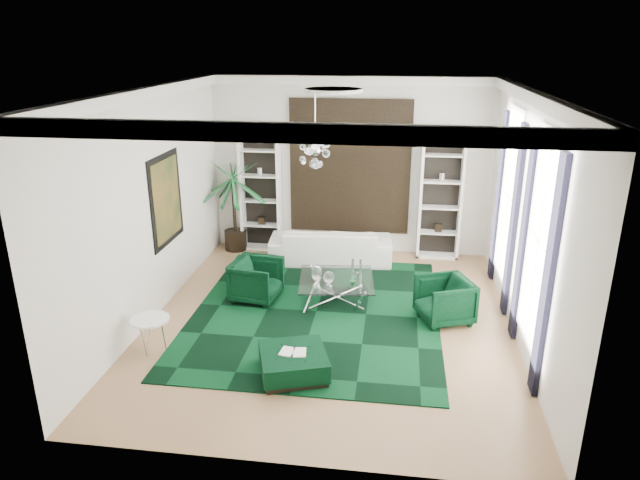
# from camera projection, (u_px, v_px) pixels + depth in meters

# --- Properties ---
(floor) EXTENTS (6.00, 7.00, 0.02)m
(floor) POSITION_uv_depth(u_px,v_px,m) (330.00, 321.00, 9.67)
(floor) COLOR #A47D56
(floor) RESTS_ON ground
(ceiling) EXTENTS (6.00, 7.00, 0.02)m
(ceiling) POSITION_uv_depth(u_px,v_px,m) (332.00, 89.00, 8.39)
(ceiling) COLOR white
(ceiling) RESTS_ON ground
(wall_back) EXTENTS (6.00, 0.02, 3.80)m
(wall_back) POSITION_uv_depth(u_px,v_px,m) (350.00, 167.00, 12.31)
(wall_back) COLOR silver
(wall_back) RESTS_ON ground
(wall_front) EXTENTS (6.00, 0.02, 3.80)m
(wall_front) POSITION_uv_depth(u_px,v_px,m) (290.00, 313.00, 5.75)
(wall_front) COLOR silver
(wall_front) RESTS_ON ground
(wall_left) EXTENTS (0.02, 7.00, 3.80)m
(wall_left) POSITION_uv_depth(u_px,v_px,m) (150.00, 206.00, 9.41)
(wall_left) COLOR silver
(wall_left) RESTS_ON ground
(wall_right) EXTENTS (0.02, 7.00, 3.80)m
(wall_right) POSITION_uv_depth(u_px,v_px,m) (528.00, 221.00, 8.64)
(wall_right) COLOR silver
(wall_right) RESTS_ON ground
(crown_molding) EXTENTS (6.00, 7.00, 0.18)m
(crown_molding) POSITION_uv_depth(u_px,v_px,m) (332.00, 97.00, 8.43)
(crown_molding) COLOR white
(crown_molding) RESTS_ON ceiling
(ceiling_medallion) EXTENTS (0.90, 0.90, 0.05)m
(ceiling_medallion) POSITION_uv_depth(u_px,v_px,m) (334.00, 90.00, 8.68)
(ceiling_medallion) COLOR white
(ceiling_medallion) RESTS_ON ceiling
(tapestry) EXTENTS (2.50, 0.06, 2.80)m
(tapestry) POSITION_uv_depth(u_px,v_px,m) (350.00, 167.00, 12.26)
(tapestry) COLOR black
(tapestry) RESTS_ON wall_back
(shelving_left) EXTENTS (0.90, 0.38, 2.80)m
(shelving_left) POSITION_uv_depth(u_px,v_px,m) (261.00, 188.00, 12.54)
(shelving_left) COLOR white
(shelving_left) RESTS_ON floor
(shelving_right) EXTENTS (0.90, 0.38, 2.80)m
(shelving_right) POSITION_uv_depth(u_px,v_px,m) (441.00, 195.00, 12.04)
(shelving_right) COLOR white
(shelving_right) RESTS_ON floor
(painting) EXTENTS (0.04, 1.30, 1.60)m
(painting) POSITION_uv_depth(u_px,v_px,m) (167.00, 199.00, 9.99)
(painting) COLOR black
(painting) RESTS_ON wall_left
(window_near) EXTENTS (0.03, 1.10, 2.90)m
(window_near) POSITION_uv_depth(u_px,v_px,m) (539.00, 241.00, 7.80)
(window_near) COLOR white
(window_near) RESTS_ON wall_right
(curtain_near_a) EXTENTS (0.07, 0.30, 3.25)m
(curtain_near_a) POSITION_uv_depth(u_px,v_px,m) (548.00, 280.00, 7.16)
(curtain_near_a) COLOR black
(curtain_near_a) RESTS_ON floor
(curtain_near_b) EXTENTS (0.07, 0.30, 3.25)m
(curtain_near_b) POSITION_uv_depth(u_px,v_px,m) (523.00, 239.00, 8.62)
(curtain_near_b) COLOR black
(curtain_near_b) RESTS_ON floor
(window_far) EXTENTS (0.03, 1.10, 2.90)m
(window_far) POSITION_uv_depth(u_px,v_px,m) (509.00, 196.00, 10.04)
(window_far) COLOR white
(window_far) RESTS_ON wall_right
(curtain_far_a) EXTENTS (0.07, 0.30, 3.25)m
(curtain_far_a) POSITION_uv_depth(u_px,v_px,m) (513.00, 222.00, 9.40)
(curtain_far_a) COLOR black
(curtain_far_a) RESTS_ON floor
(curtain_far_b) EXTENTS (0.07, 0.30, 3.25)m
(curtain_far_b) POSITION_uv_depth(u_px,v_px,m) (499.00, 198.00, 10.86)
(curtain_far_b) COLOR black
(curtain_far_b) RESTS_ON floor
(rug) EXTENTS (4.20, 5.00, 0.02)m
(rug) POSITION_uv_depth(u_px,v_px,m) (316.00, 312.00, 9.95)
(rug) COLOR black
(rug) RESTS_ON floor
(sofa) EXTENTS (2.63, 1.20, 0.75)m
(sofa) POSITION_uv_depth(u_px,v_px,m) (330.00, 245.00, 12.11)
(sofa) COLOR white
(sofa) RESTS_ON floor
(armchair_left) EXTENTS (0.93, 0.91, 0.75)m
(armchair_left) POSITION_uv_depth(u_px,v_px,m) (256.00, 280.00, 10.33)
(armchair_left) COLOR black
(armchair_left) RESTS_ON floor
(armchair_right) EXTENTS (1.07, 1.06, 0.76)m
(armchair_right) POSITION_uv_depth(u_px,v_px,m) (444.00, 300.00, 9.54)
(armchair_right) COLOR black
(armchair_right) RESTS_ON floor
(coffee_table) EXTENTS (1.45, 1.45, 0.45)m
(coffee_table) POSITION_uv_depth(u_px,v_px,m) (336.00, 290.00, 10.28)
(coffee_table) COLOR white
(coffee_table) RESTS_ON floor
(ottoman_side) EXTENTS (1.00, 1.00, 0.39)m
(ottoman_side) POSITION_uv_depth(u_px,v_px,m) (256.00, 271.00, 11.22)
(ottoman_side) COLOR black
(ottoman_side) RESTS_ON floor
(ottoman_front) EXTENTS (1.15, 1.15, 0.36)m
(ottoman_front) POSITION_uv_depth(u_px,v_px,m) (293.00, 364.00, 8.04)
(ottoman_front) COLOR black
(ottoman_front) RESTS_ON floor
(book) EXTENTS (0.38, 0.25, 0.03)m
(book) POSITION_uv_depth(u_px,v_px,m) (293.00, 352.00, 7.97)
(book) COLOR white
(book) RESTS_ON ottoman_front
(side_table) EXTENTS (0.65, 0.65, 0.55)m
(side_table) POSITION_uv_depth(u_px,v_px,m) (152.00, 336.00, 8.60)
(side_table) COLOR white
(side_table) RESTS_ON floor
(palm) EXTENTS (1.92, 1.92, 2.68)m
(palm) POSITION_uv_depth(u_px,v_px,m) (233.00, 192.00, 12.48)
(palm) COLOR #206B35
(palm) RESTS_ON floor
(chandelier) EXTENTS (0.86, 0.86, 0.66)m
(chandelier) POSITION_uv_depth(u_px,v_px,m) (315.00, 150.00, 9.00)
(chandelier) COLOR white
(chandelier) RESTS_ON ceiling
(table_plant) EXTENTS (0.16, 0.14, 0.24)m
(table_plant) POSITION_uv_depth(u_px,v_px,m) (354.00, 280.00, 9.87)
(table_plant) COLOR #206B35
(table_plant) RESTS_ON coffee_table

